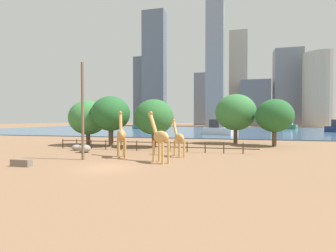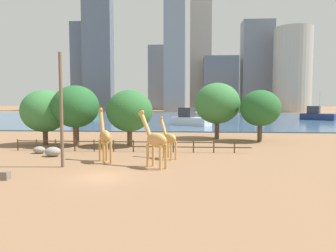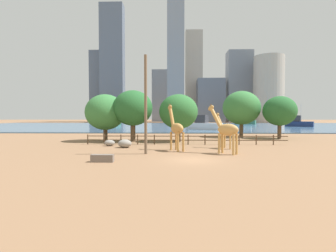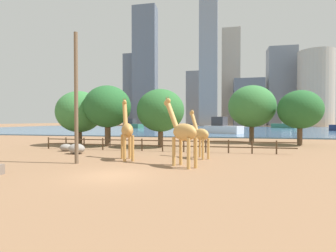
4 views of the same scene
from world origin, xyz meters
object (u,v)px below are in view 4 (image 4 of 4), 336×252
Objects in this scene: tree_right_tall at (108,107)px; boat_tug at (284,125)px; giraffe_companion at (183,132)px; tree_right_small at (161,111)px; giraffe_young at (200,134)px; utility_pole at (76,98)px; boulder_near_fence at (77,149)px; tree_left_large at (252,106)px; boat_barge at (222,128)px; boat_sailboat at (133,125)px; giraffe_tall at (127,130)px; tree_center_broad at (79,112)px; boulder_by_pole at (66,148)px; tree_left_small at (300,110)px.

tree_right_tall is 89.35m from boat_tug.
giraffe_companion is 0.72× the size of tree_right_small.
giraffe_young is 0.44× the size of utility_pole.
giraffe_young is 2.66× the size of boulder_near_fence.
tree_right_small is (-11.34, -8.86, -0.83)m from tree_left_large.
giraffe_companion is at bearing 132.39° from giraffe_young.
tree_left_large is 0.87× the size of boat_tug.
giraffe_companion reaches higher than boat_barge.
boat_sailboat is at bearing 111.84° from tree_right_small.
tree_left_large reaches higher than boulder_near_fence.
utility_pole is 1.10× the size of boat_sailboat.
giraffe_tall is 15.24m from tree_center_broad.
boat_sailboat is at bearing 103.42° from tree_center_broad.
boulder_by_pole is 95.36m from boat_tug.
tree_left_small is 74.78m from boat_sailboat.
tree_center_broad is 0.74× the size of boat_tug.
boulder_near_fence is at bearing -44.27° from boat_sailboat.
tree_left_large is at bearing 43.09° from boulder_near_fence.
boulder_near_fence is 24.75m from tree_left_large.
boat_tug reaches higher than giraffe_tall.
tree_center_broad is 28.42m from tree_left_small.
tree_right_small is (0.36, 10.31, 1.97)m from giraffe_tall.
tree_center_broad is (-7.58, 13.33, -0.52)m from utility_pole.
tree_left_small is (23.63, 6.20, -0.29)m from tree_right_tall.
tree_center_broad reaches higher than boat_barge.
giraffe_young is 14.73m from tree_right_tall.
boulder_by_pole is 0.17× the size of tree_right_tall.
boat_tug is at bearing 97.05° from boat_barge.
giraffe_companion reaches higher than boulder_near_fence.
boat_barge is (-9.70, 25.82, -3.07)m from tree_left_small.
utility_pole is at bearing -137.20° from tree_left_small.
giraffe_tall is 3.93× the size of boulder_by_pole.
tree_left_large is at bearing -26.17° from boat_sailboat.
tree_right_tall reaches higher than tree_right_small.
tree_right_tall is at bearing -9.73° from tree_center_broad.
giraffe_tall is 6.13m from giraffe_young.
giraffe_companion reaches higher than boulder_by_pole.
utility_pole is at bearing 44.09° from giraffe_companion.
giraffe_tall is 23.87m from tree_left_small.
boat_tug reaches higher than boat_barge.
boat_tug is (40.00, 86.55, 1.16)m from boulder_by_pole.
giraffe_young is at bearing 99.92° from boat_tug.
tree_right_tall is at bearing 104.76° from utility_pole.
tree_left_large is 74.54m from boat_tug.
tree_right_tall is 24.43m from tree_left_small.
utility_pole is at bearing 101.76° from giraffe_tall.
tree_left_large is 69.25m from boat_sailboat.
tree_right_tall is at bearing -5.93° from giraffe_companion.
boulder_by_pole is 11.25m from tree_right_small.
giraffe_young is at bearing 27.97° from utility_pole.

